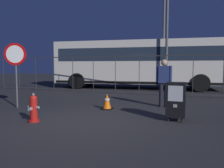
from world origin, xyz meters
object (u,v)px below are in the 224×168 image
pedestrian (164,80)px  bus_near (138,62)px  stop_sign (16,61)px  street_light_near_left (164,21)px  street_light_near_right (168,2)px  traffic_cone (107,101)px  newspaper_box_primary (176,99)px  fire_hydrant (34,108)px

pedestrian → bus_near: bus_near is taller
stop_sign → street_light_near_left: (3.96, 8.01, 2.56)m
stop_sign → street_light_near_right: (4.31, 6.61, 3.32)m
pedestrian → bus_near: size_ratio=0.16×
bus_near → street_light_near_right: (1.99, -1.41, 3.21)m
pedestrian → traffic_cone: (-1.72, -1.07, -0.69)m
street_light_near_left → bus_near: bearing=179.4°
stop_sign → pedestrian: bearing=21.4°
newspaper_box_primary → street_light_near_right: street_light_near_right is taller
pedestrian → street_light_near_right: 6.20m
fire_hydrant → pedestrian: bearing=48.9°
stop_sign → newspaper_box_primary: bearing=-0.6°
newspaper_box_primary → traffic_cone: newspaper_box_primary is taller
pedestrian → street_light_near_right: street_light_near_right is taller
bus_near → street_light_near_left: street_light_near_left is taller
fire_hydrant → traffic_cone: (1.16, 2.23, -0.09)m
stop_sign → street_light_near_right: 8.56m
newspaper_box_primary → stop_sign: stop_sign is taller
bus_near → street_light_near_left: (1.64, -0.02, 2.45)m
fire_hydrant → pedestrian: 4.42m
stop_sign → pedestrian: size_ratio=1.34×
newspaper_box_primary → bus_near: bearing=110.6°
fire_hydrant → newspaper_box_primary: 3.71m
stop_sign → street_light_near_left: bearing=63.7°
newspaper_box_primary → stop_sign: 5.45m
fire_hydrant → traffic_cone: size_ratio=1.41×
newspaper_box_primary → traffic_cone: 2.46m
pedestrian → street_light_near_right: bearing=95.8°
street_light_near_left → street_light_near_right: (0.35, -1.40, 0.75)m
stop_sign → bus_near: bus_near is taller
newspaper_box_primary → pedestrian: pedestrian is taller
stop_sign → traffic_cone: bearing=14.8°
street_light_near_right → traffic_cone: bearing=-102.1°
pedestrian → street_light_near_left: (-0.83, 6.13, 3.22)m
newspaper_box_primary → street_light_near_left: bearing=99.8°
newspaper_box_primary → stop_sign: size_ratio=0.46×
pedestrian → traffic_cone: 2.14m
fire_hydrant → traffic_cone: fire_hydrant is taller
fire_hydrant → stop_sign: stop_sign is taller
street_light_near_right → fire_hydrant: bearing=-106.6°
street_light_near_left → street_light_near_right: street_light_near_right is taller
newspaper_box_primary → traffic_cone: (-2.28, 0.86, -0.31)m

